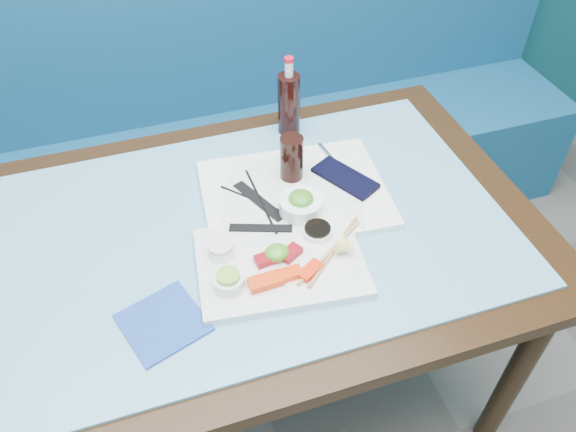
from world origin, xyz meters
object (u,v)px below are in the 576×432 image
object	(u,v)px
dining_table	(250,254)
seaweed_bowl	(301,206)
booth_bench	(196,148)
sashimi_plate	(281,263)
cola_glass	(292,158)
serving_tray	(295,194)
cola_bottle_body	(289,104)
blue_napkin	(163,323)

from	to	relation	value
dining_table	seaweed_bowl	xyz separation A→B (m)	(0.13, -0.00, 0.13)
booth_bench	sashimi_plate	xyz separation A→B (m)	(0.04, -0.97, 0.39)
seaweed_bowl	cola_glass	size ratio (longest dim) A/B	0.86
serving_tray	cola_bottle_body	xyz separation A→B (m)	(0.07, 0.27, 0.08)
cola_bottle_body	booth_bench	bearing A→B (deg)	113.12
serving_tray	cola_bottle_body	size ratio (longest dim) A/B	2.57
booth_bench	dining_table	bearing A→B (deg)	-90.00
seaweed_bowl	blue_napkin	world-z (taller)	seaweed_bowl
blue_napkin	sashimi_plate	bearing A→B (deg)	14.91
booth_bench	dining_table	world-z (taller)	booth_bench
seaweed_bowl	cola_glass	world-z (taller)	cola_glass
cola_glass	dining_table	bearing A→B (deg)	-139.89
seaweed_bowl	blue_napkin	distance (m)	0.42
sashimi_plate	blue_napkin	size ratio (longest dim) A/B	2.39
booth_bench	sashimi_plate	bearing A→B (deg)	-87.70
booth_bench	serving_tray	xyz separation A→B (m)	(0.14, -0.77, 0.39)
booth_bench	cola_glass	distance (m)	0.86
cola_bottle_body	serving_tray	bearing A→B (deg)	-105.20
seaweed_bowl	cola_bottle_body	world-z (taller)	cola_bottle_body
booth_bench	serving_tray	bearing A→B (deg)	-79.58
sashimi_plate	serving_tray	world-z (taller)	sashimi_plate
seaweed_bowl	cola_bottle_body	bearing A→B (deg)	76.43
seaweed_bowl	cola_glass	distance (m)	0.14
seaweed_bowl	booth_bench	bearing A→B (deg)	98.85
cola_bottle_body	sashimi_plate	bearing A→B (deg)	-110.28
booth_bench	serving_tray	world-z (taller)	booth_bench
sashimi_plate	cola_bottle_body	world-z (taller)	cola_bottle_body
sashimi_plate	blue_napkin	distance (m)	0.28
dining_table	sashimi_plate	xyz separation A→B (m)	(0.04, -0.13, 0.10)
serving_tray	blue_napkin	bearing A→B (deg)	-138.23
cola_glass	cola_bottle_body	bearing A→B (deg)	73.56
dining_table	sashimi_plate	bearing A→B (deg)	-73.69
cola_glass	booth_bench	bearing A→B (deg)	101.98
cola_glass	sashimi_plate	bearing A→B (deg)	-113.27
dining_table	blue_napkin	size ratio (longest dim) A/B	9.16
dining_table	blue_napkin	distance (m)	0.33
booth_bench	seaweed_bowl	distance (m)	0.95
dining_table	booth_bench	bearing A→B (deg)	90.00
sashimi_plate	serving_tray	distance (m)	0.23
serving_tray	cola_bottle_body	world-z (taller)	cola_bottle_body
dining_table	cola_glass	xyz separation A→B (m)	(0.15, 0.13, 0.17)
booth_bench	dining_table	distance (m)	0.89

